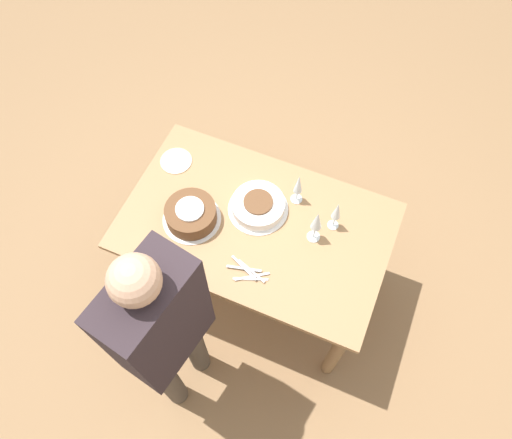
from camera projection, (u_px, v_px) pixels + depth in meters
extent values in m
plane|color=#8E6B47|center=(256.00, 281.00, 3.20)|extent=(12.00, 12.00, 0.00)
cube|color=#9E754C|center=(256.00, 226.00, 2.53)|extent=(1.35, 0.83, 0.03)
cylinder|color=brown|center=(136.00, 270.00, 2.84)|extent=(0.07, 0.07, 0.75)
cylinder|color=brown|center=(336.00, 353.00, 2.61)|extent=(0.07, 0.07, 0.75)
cylinder|color=brown|center=(190.00, 178.00, 3.14)|extent=(0.07, 0.07, 0.75)
cylinder|color=brown|center=(373.00, 245.00, 2.91)|extent=(0.07, 0.07, 0.75)
cylinder|color=white|center=(258.00, 209.00, 2.56)|extent=(0.31, 0.31, 0.01)
cylinder|color=white|center=(258.00, 206.00, 2.53)|extent=(0.27, 0.27, 0.06)
cylinder|color=brown|center=(258.00, 202.00, 2.50)|extent=(0.15, 0.15, 0.01)
cylinder|color=white|center=(192.00, 219.00, 2.53)|extent=(0.30, 0.30, 0.01)
cylinder|color=brown|center=(191.00, 214.00, 2.49)|extent=(0.26, 0.26, 0.09)
cylinder|color=white|center=(190.00, 209.00, 2.44)|extent=(0.14, 0.14, 0.01)
cylinder|color=silver|center=(333.00, 225.00, 2.52)|extent=(0.06, 0.06, 0.00)
cylinder|color=silver|center=(334.00, 221.00, 2.47)|extent=(0.01, 0.01, 0.09)
cone|color=silver|center=(337.00, 210.00, 2.38)|extent=(0.05, 0.05, 0.12)
cylinder|color=silver|center=(313.00, 237.00, 2.48)|extent=(0.07, 0.07, 0.00)
cylinder|color=silver|center=(315.00, 232.00, 2.43)|extent=(0.01, 0.01, 0.11)
cone|color=silver|center=(317.00, 220.00, 2.33)|extent=(0.05, 0.05, 0.13)
cylinder|color=silver|center=(296.00, 199.00, 2.59)|extent=(0.06, 0.06, 0.00)
cylinder|color=silver|center=(297.00, 195.00, 2.55)|extent=(0.01, 0.01, 0.08)
cone|color=silver|center=(299.00, 184.00, 2.46)|extent=(0.04, 0.04, 0.13)
cylinder|color=beige|center=(176.00, 161.00, 2.70)|extent=(0.17, 0.17, 0.01)
cube|color=silver|center=(244.00, 269.00, 2.40)|extent=(0.17, 0.05, 0.00)
cube|color=silver|center=(251.00, 279.00, 2.37)|extent=(0.16, 0.07, 0.00)
cube|color=silver|center=(252.00, 276.00, 2.38)|extent=(0.15, 0.11, 0.00)
cube|color=silver|center=(251.00, 271.00, 2.39)|extent=(0.16, 0.07, 0.00)
cube|color=silver|center=(244.00, 268.00, 2.39)|extent=(0.17, 0.05, 0.00)
cube|color=silver|center=(244.00, 268.00, 2.39)|extent=(0.16, 0.08, 0.00)
cylinder|color=#4C4238|center=(168.00, 381.00, 2.53)|extent=(0.11, 0.11, 0.78)
cylinder|color=#4C4238|center=(194.00, 344.00, 2.62)|extent=(0.11, 0.11, 0.78)
cube|color=#2D2328|center=(157.00, 320.00, 1.94)|extent=(0.29, 0.43, 0.65)
sphere|color=tan|center=(134.00, 280.00, 1.57)|extent=(0.18, 0.18, 0.18)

